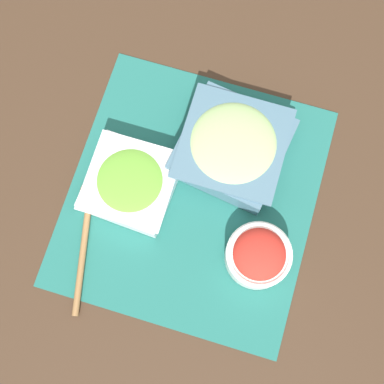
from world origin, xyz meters
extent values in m
plane|color=#422D1E|center=(0.00, 0.00, 0.00)|extent=(3.00, 3.00, 0.00)
cube|color=#236B60|center=(0.00, 0.00, 0.00)|extent=(0.49, 0.46, 0.00)
cube|color=white|center=(-0.01, 0.12, 0.02)|extent=(0.17, 0.17, 0.04)
cube|color=white|center=(-0.01, 0.12, 0.04)|extent=(0.16, 0.16, 0.00)
ellipsoid|color=#6BAD38|center=(-0.01, 0.12, 0.04)|extent=(0.13, 0.13, 0.02)
cylinder|color=white|center=(-0.08, -0.15, 0.03)|extent=(0.12, 0.12, 0.05)
torus|color=white|center=(-0.08, -0.15, 0.05)|extent=(0.12, 0.12, 0.01)
ellipsoid|color=red|center=(-0.08, -0.15, 0.05)|extent=(0.10, 0.10, 0.04)
cube|color=slate|center=(0.11, -0.05, 0.03)|extent=(0.22, 0.22, 0.05)
cube|color=slate|center=(0.11, -0.05, 0.06)|extent=(0.20, 0.20, 0.00)
ellipsoid|color=#A8CC7F|center=(0.11, -0.05, 0.05)|extent=(0.16, 0.16, 0.04)
cylinder|color=#9E7042|center=(-0.17, 0.16, 0.01)|extent=(0.21, 0.06, 0.01)
ellipsoid|color=#9E7042|center=(-0.05, 0.19, 0.01)|extent=(0.06, 0.05, 0.02)
camera|label=1|loc=(-0.23, -0.07, 1.00)|focal=50.00mm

